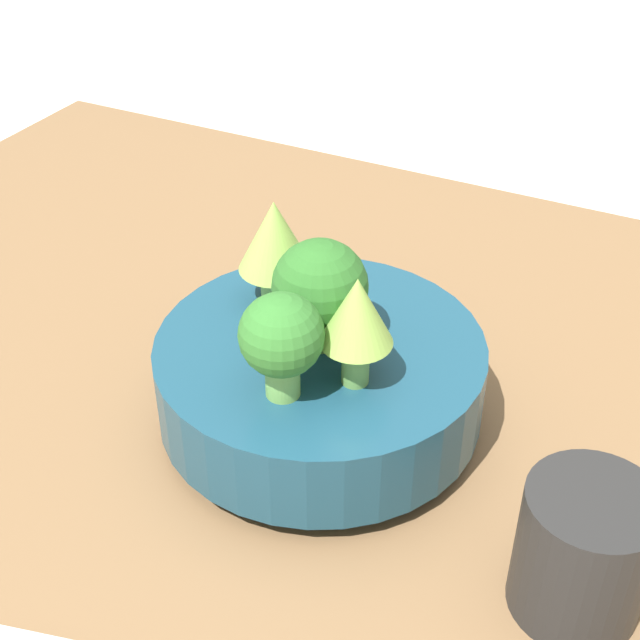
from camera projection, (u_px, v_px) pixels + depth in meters
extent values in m
plane|color=silver|center=(370.00, 453.00, 0.69)|extent=(6.00, 6.00, 0.00)
cube|color=brown|center=(371.00, 434.00, 0.68)|extent=(1.20, 0.79, 0.04)
cylinder|color=navy|center=(320.00, 415.00, 0.66)|extent=(0.10, 0.10, 0.01)
cylinder|color=navy|center=(320.00, 377.00, 0.63)|extent=(0.23, 0.23, 0.06)
cylinder|color=#609347|center=(356.00, 362.00, 0.57)|extent=(0.02, 0.02, 0.03)
cone|color=#84AD47|center=(357.00, 311.00, 0.55)|extent=(0.05, 0.05, 0.05)
cylinder|color=#7AB256|center=(276.00, 284.00, 0.65)|extent=(0.02, 0.02, 0.03)
cone|color=#84AD47|center=(275.00, 236.00, 0.63)|extent=(0.05, 0.05, 0.05)
cylinder|color=#6BA34C|center=(283.00, 377.00, 0.57)|extent=(0.02, 0.02, 0.03)
sphere|color=#2D6B28|center=(281.00, 335.00, 0.55)|extent=(0.05, 0.05, 0.05)
cylinder|color=#609347|center=(320.00, 329.00, 0.61)|extent=(0.02, 0.02, 0.02)
sphere|color=#286023|center=(320.00, 287.00, 0.59)|extent=(0.07, 0.07, 0.07)
cylinder|color=black|center=(583.00, 552.00, 0.51)|extent=(0.08, 0.08, 0.09)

